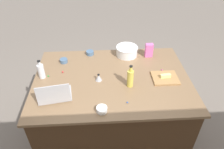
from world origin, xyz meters
TOP-DOWN VIEW (x-y plane):
  - ground_plane at (0.00, 0.00)m, footprint 12.00×12.00m
  - island_counter at (0.00, 0.00)m, footprint 1.67×1.18m
  - laptop at (0.56, 0.28)m, footprint 0.34×0.27m
  - mixing_bowl_large at (-0.21, -0.45)m, footprint 0.27×0.27m
  - bottle_vinegar at (0.75, -0.06)m, footprint 0.07×0.07m
  - bottle_oil at (-0.18, 0.13)m, footprint 0.07×0.07m
  - cutting_board at (-0.57, 0.04)m, footprint 0.27×0.24m
  - butter_stick_left at (-0.57, 0.04)m, footprint 0.11×0.05m
  - ramekin_small at (0.12, 0.47)m, footprint 0.10×0.10m
  - ramekin_medium at (0.55, -0.34)m, footprint 0.09×0.09m
  - ramekin_wide at (0.25, -0.50)m, footprint 0.09×0.09m
  - kitchen_timer at (0.14, 0.02)m, footprint 0.07×0.07m
  - candy_bag at (-0.48, -0.41)m, footprint 0.09×0.06m
  - candy_0 at (-0.21, 0.05)m, footprint 0.01×0.01m
  - candy_1 at (0.69, -0.07)m, footprint 0.02×0.02m
  - candy_2 at (-0.12, 0.38)m, footprint 0.01×0.01m
  - candy_3 at (0.54, -0.13)m, footprint 0.02×0.02m
  - candy_4 at (-0.57, -0.11)m, footprint 0.01×0.01m

SIDE VIEW (x-z plane):
  - ground_plane at x=0.00m, z-range 0.00..0.00m
  - island_counter at x=0.00m, z-range 0.00..0.90m
  - candy_0 at x=-0.21m, z-range 0.90..0.91m
  - candy_2 at x=-0.12m, z-range 0.90..0.91m
  - candy_4 at x=-0.57m, z-range 0.90..0.91m
  - candy_1 at x=0.69m, z-range 0.90..0.92m
  - cutting_board at x=-0.57m, z-range 0.90..0.92m
  - candy_3 at x=0.54m, z-range 0.90..0.92m
  - ramekin_medium at x=0.55m, z-range 0.90..0.94m
  - ramekin_wide at x=0.25m, z-range 0.90..0.95m
  - ramekin_small at x=0.12m, z-range 0.90..0.95m
  - kitchen_timer at x=0.14m, z-range 0.90..0.97m
  - butter_stick_left at x=-0.57m, z-range 0.92..0.95m
  - laptop at x=0.56m, z-range 0.84..1.06m
  - mixing_bowl_large at x=-0.21m, z-range 0.90..1.02m
  - candy_bag at x=-0.48m, z-range 0.90..1.07m
  - bottle_vinegar at x=0.75m, z-range 0.88..1.09m
  - bottle_oil at x=-0.18m, z-range 0.88..1.12m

